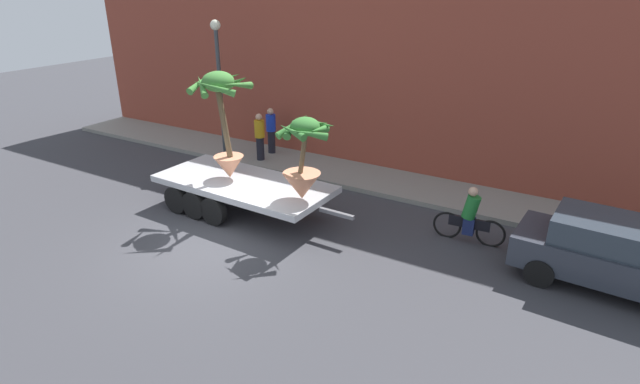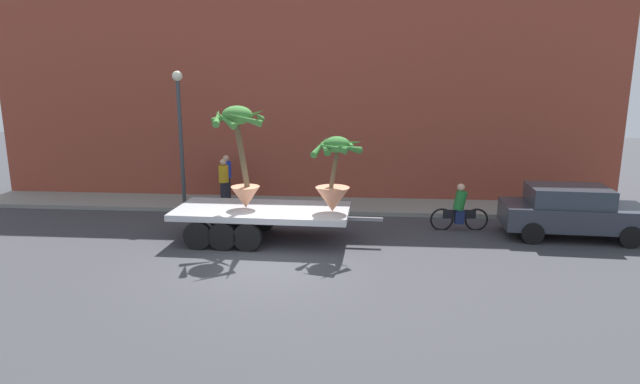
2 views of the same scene
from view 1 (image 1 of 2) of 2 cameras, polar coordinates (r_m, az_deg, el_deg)
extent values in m
plane|color=#38383D|center=(13.25, -12.28, -5.88)|extent=(60.00, 60.00, 0.00)
cube|color=gray|center=(17.70, 1.00, 2.49)|extent=(24.00, 2.20, 0.15)
cube|color=brown|center=(18.23, 3.83, 15.22)|extent=(24.00, 1.20, 7.64)
cube|color=#B7BABF|center=(14.51, -8.59, 0.93)|extent=(5.20, 2.44, 0.18)
cylinder|color=black|center=(16.45, -10.46, 1.68)|extent=(0.81, 0.24, 0.80)
cylinder|color=black|center=(15.10, -15.84, -0.84)|extent=(0.81, 0.24, 0.80)
cylinder|color=black|center=(16.00, -8.55, 1.18)|extent=(0.81, 0.24, 0.80)
cylinder|color=black|center=(14.61, -13.93, -1.46)|extent=(0.81, 0.24, 0.80)
cylinder|color=black|center=(15.56, -6.54, 0.66)|extent=(0.81, 0.24, 0.80)
cylinder|color=black|center=(14.13, -11.89, -2.12)|extent=(0.81, 0.24, 0.80)
cube|color=slate|center=(12.91, 1.87, -2.43)|extent=(1.00, 0.13, 0.10)
cone|color=tan|center=(14.68, -10.18, 2.80)|extent=(0.85, 0.85, 0.64)
cylinder|color=brown|center=(14.32, -10.83, 8.00)|extent=(0.45, 0.16, 2.09)
ellipsoid|color=#428438|center=(14.15, -11.42, 12.12)|extent=(0.87, 0.87, 0.55)
cone|color=#428438|center=(13.80, -9.27, 11.83)|extent=(0.32, 1.28, 0.44)
cone|color=#428438|center=(14.42, -9.30, 12.18)|extent=(1.14, 0.63, 0.58)
cone|color=#428438|center=(14.72, -11.12, 12.35)|extent=(1.07, 0.81, 0.48)
cone|color=#428438|center=(14.46, -13.36, 11.96)|extent=(0.41, 1.15, 0.51)
cone|color=#428438|center=(14.09, -13.21, 11.57)|extent=(0.84, 0.70, 0.55)
cone|color=#428438|center=(13.64, -11.79, 11.43)|extent=(1.04, 0.74, 0.52)
cone|color=tan|center=(13.04, -2.06, 0.69)|extent=(0.98, 0.98, 0.71)
cylinder|color=brown|center=(12.67, -1.89, 4.73)|extent=(0.32, 0.13, 1.25)
ellipsoid|color=#387A33|center=(12.46, -1.70, 7.39)|extent=(0.73, 0.73, 0.46)
cone|color=#387A33|center=(12.28, -0.12, 7.01)|extent=(0.23, 0.80, 0.33)
cone|color=#387A33|center=(12.72, 0.37, 7.57)|extent=(1.04, 0.67, 0.39)
cone|color=#387A33|center=(12.82, -0.72, 7.66)|extent=(0.89, 0.23, 0.38)
cone|color=#387A33|center=(12.87, -3.10, 7.52)|extent=(0.53, 1.02, 0.58)
cone|color=#387A33|center=(12.55, -3.40, 7.19)|extent=(0.46, 0.80, 0.42)
cone|color=#387A33|center=(12.19, -3.21, 6.84)|extent=(0.91, 0.43, 0.34)
cone|color=#387A33|center=(12.02, -1.35, 6.58)|extent=(0.86, 0.78, 0.41)
torus|color=black|center=(13.47, 18.66, -4.49)|extent=(0.74, 0.11, 0.74)
torus|color=black|center=(13.62, 14.12, -3.62)|extent=(0.74, 0.11, 0.74)
cube|color=black|center=(13.45, 16.46, -3.37)|extent=(1.04, 0.13, 0.28)
cylinder|color=#1E702D|center=(13.27, 16.68, -1.63)|extent=(0.46, 0.37, 0.65)
sphere|color=tan|center=(13.10, 16.89, 0.04)|extent=(0.24, 0.24, 0.24)
cube|color=navy|center=(13.49, 16.43, -3.68)|extent=(0.30, 0.26, 0.44)
cube|color=#2D333D|center=(12.69, 30.39, -6.72)|extent=(4.22, 1.93, 0.70)
cube|color=#2D3842|center=(12.43, 30.04, -3.97)|extent=(2.35, 1.66, 0.56)
cylinder|color=black|center=(13.63, 24.88, -5.27)|extent=(0.65, 0.24, 0.64)
cylinder|color=black|center=(12.21, 23.48, -8.35)|extent=(0.65, 0.24, 0.64)
cylinder|color=black|center=(19.23, -5.48, 5.66)|extent=(0.28, 0.28, 0.85)
cylinder|color=#1938C6|center=(19.02, -5.57, 7.77)|extent=(0.36, 0.36, 0.62)
sphere|color=tan|center=(18.91, -5.62, 9.03)|extent=(0.24, 0.24, 0.24)
cylinder|color=black|center=(18.51, -6.74, 4.91)|extent=(0.28, 0.28, 0.85)
cylinder|color=gold|center=(18.29, -6.85, 7.10)|extent=(0.36, 0.36, 0.62)
sphere|color=tan|center=(18.18, -6.91, 8.40)|extent=(0.24, 0.24, 0.24)
cylinder|color=#383D42|center=(18.67, -11.12, 10.61)|extent=(0.14, 0.14, 4.50)
sphere|color=#EAEACC|center=(18.32, -11.72, 17.95)|extent=(0.36, 0.36, 0.36)
camera|label=2|loc=(7.47, -93.93, -13.70)|focal=29.70mm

